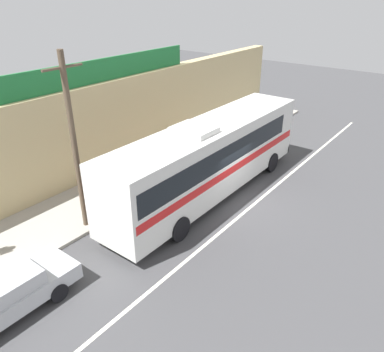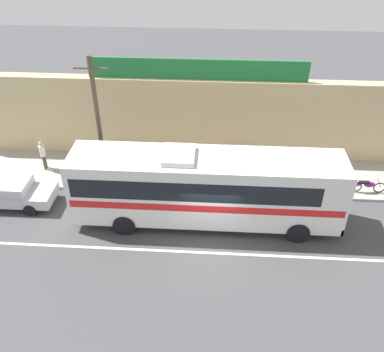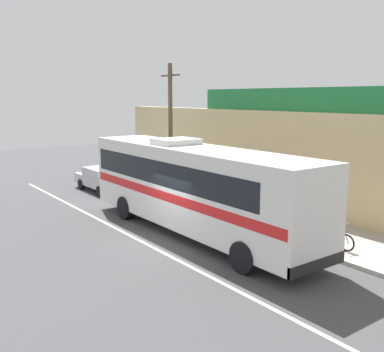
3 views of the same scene
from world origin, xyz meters
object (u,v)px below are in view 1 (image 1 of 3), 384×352
object	(u,v)px
motorcycle_red	(213,143)
motorcycle_blue	(248,127)
intercity_bus	(209,156)
parked_car	(2,295)
motorcycle_green	(263,118)
utility_pole	(74,143)

from	to	relation	value
motorcycle_red	motorcycle_blue	xyz separation A→B (m)	(3.79, -0.23, 0.00)
intercity_bus	parked_car	distance (m)	9.92
parked_car	motorcycle_green	size ratio (longest dim) A/B	2.45
motorcycle_red	parked_car	bearing A→B (deg)	-171.25
intercity_bus	parked_car	bearing A→B (deg)	176.12
parked_car	utility_pole	bearing A→B (deg)	22.05
motorcycle_green	motorcycle_blue	size ratio (longest dim) A/B	1.01
motorcycle_blue	motorcycle_red	bearing A→B (deg)	176.53
motorcycle_green	motorcycle_blue	bearing A→B (deg)	-176.88
parked_car	motorcycle_green	bearing A→B (deg)	5.88
motorcycle_green	motorcycle_red	xyz separation A→B (m)	(-6.10, 0.10, 0.00)
motorcycle_red	motorcycle_blue	distance (m)	3.80
utility_pole	parked_car	bearing A→B (deg)	-157.95
motorcycle_red	motorcycle_green	bearing A→B (deg)	-0.98
intercity_bus	utility_pole	bearing A→B (deg)	154.91
motorcycle_green	intercity_bus	bearing A→B (deg)	-165.43
parked_car	utility_pole	distance (m)	5.72
intercity_bus	motorcycle_red	size ratio (longest dim) A/B	6.71
intercity_bus	utility_pole	xyz separation A→B (m)	(-5.31, 2.49, 1.71)
motorcycle_red	intercity_bus	bearing A→B (deg)	-147.83
intercity_bus	motorcycle_red	distance (m)	5.61
parked_car	motorcycle_green	world-z (taller)	parked_car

